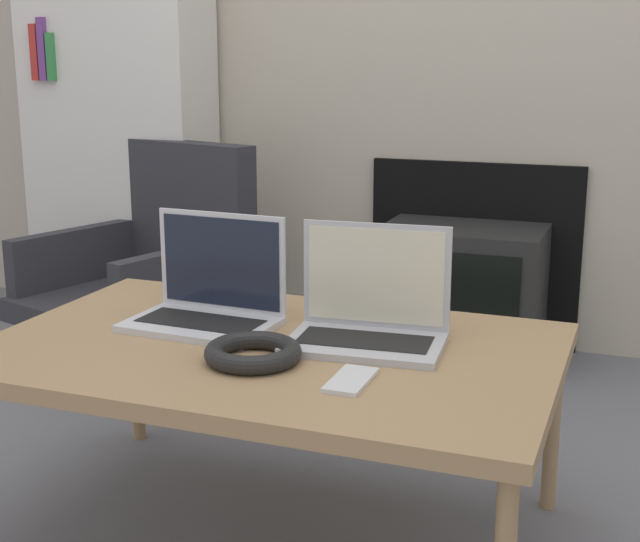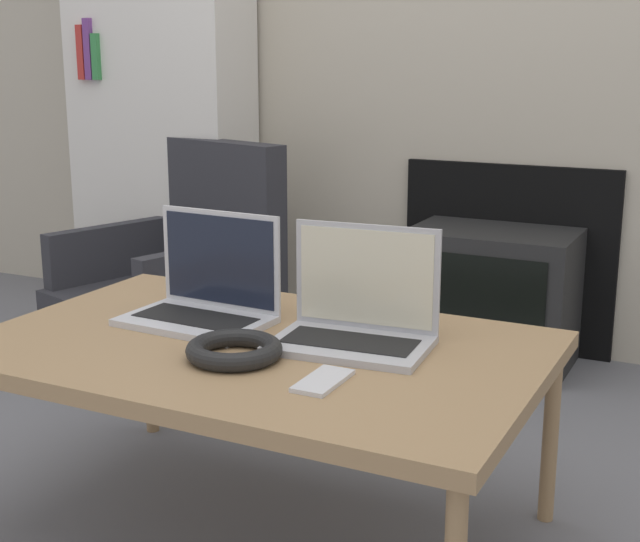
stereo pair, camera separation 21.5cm
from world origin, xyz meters
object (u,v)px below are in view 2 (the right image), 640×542
object	(u,v)px
headphones	(234,350)
phone	(323,381)
laptop_right	(357,317)
armchair	(186,256)
laptop_left	(206,296)
tv	(491,297)

from	to	relation	value
headphones	phone	distance (m)	0.23
laptop_right	headphones	distance (m)	0.28
armchair	headphones	bearing A→B (deg)	-34.24
laptop_left	tv	world-z (taller)	laptop_left
laptop_left	laptop_right	distance (m)	0.38
tv	laptop_right	bearing A→B (deg)	-87.43
laptop_right	tv	bearing A→B (deg)	87.59
headphones	phone	bearing A→B (deg)	-10.77
tv	armchair	world-z (taller)	armchair
headphones	laptop_right	bearing A→B (deg)	48.71
laptop_right	headphones	bearing A→B (deg)	-136.27
tv	armchair	xyz separation A→B (m)	(-1.06, -0.30, 0.10)
laptop_left	armchair	bearing A→B (deg)	129.79
laptop_right	headphones	xyz separation A→B (m)	(-0.18, -0.20, -0.04)
armchair	laptop_left	bearing A→B (deg)	-35.72
phone	tv	bearing A→B (deg)	93.76
laptop_right	phone	size ratio (longest dim) A/B	2.39
phone	armchair	xyz separation A→B (m)	(-1.16, 1.21, -0.12)
laptop_left	headphones	world-z (taller)	laptop_left
headphones	armchair	xyz separation A→B (m)	(-0.94, 1.17, -0.14)
laptop_left	headphones	size ratio (longest dim) A/B	1.71
armchair	phone	bearing A→B (deg)	-29.21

